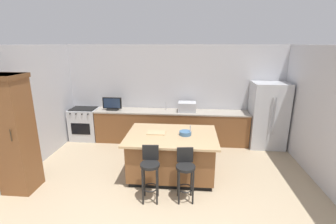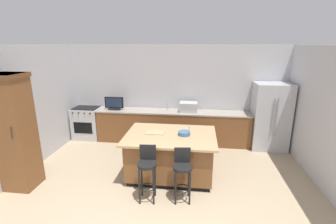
{
  "view_description": "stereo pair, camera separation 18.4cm",
  "coord_description": "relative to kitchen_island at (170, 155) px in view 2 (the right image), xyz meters",
  "views": [
    {
      "loc": [
        0.43,
        -2.61,
        2.74
      ],
      "look_at": [
        -0.05,
        2.73,
        1.21
      ],
      "focal_mm": 26.05,
      "sensor_mm": 36.0,
      "label": 1
    },
    {
      "loc": [
        0.61,
        -2.59,
        2.74
      ],
      "look_at": [
        -0.05,
        2.73,
        1.21
      ],
      "focal_mm": 26.05,
      "sensor_mm": 36.0,
      "label": 2
    }
  ],
  "objects": [
    {
      "name": "wall_back",
      "position": [
        -0.08,
        2.19,
        0.89
      ],
      "size": [
        6.58,
        0.12,
        2.7
      ],
      "primitive_type": "cube",
      "color": "#BCBCC1",
      "rests_on": "ground_plane"
    },
    {
      "name": "wall_left",
      "position": [
        -3.17,
        0.06,
        0.89
      ],
      "size": [
        0.12,
        4.67,
        2.7
      ],
      "primitive_type": "cube",
      "color": "#BCBCC1",
      "rests_on": "ground_plane"
    },
    {
      "name": "wall_right",
      "position": [
        3.01,
        0.06,
        0.89
      ],
      "size": [
        0.12,
        4.67,
        2.7
      ],
      "primitive_type": "cube",
      "color": "#BCBCC1",
      "rests_on": "ground_plane"
    },
    {
      "name": "counter_back",
      "position": [
        -0.15,
        1.81,
        -0.01
      ],
      "size": [
        4.26,
        0.62,
        0.91
      ],
      "color": "brown",
      "rests_on": "ground_plane"
    },
    {
      "name": "kitchen_island",
      "position": [
        0.0,
        0.0,
        0.0
      ],
      "size": [
        1.86,
        1.36,
        0.91
      ],
      "color": "black",
      "rests_on": "ground_plane"
    },
    {
      "name": "refrigerator",
      "position": [
        2.44,
        1.75,
        0.41
      ],
      "size": [
        0.91,
        0.76,
        1.75
      ],
      "color": "#B7BABF",
      "rests_on": "ground_plane"
    },
    {
      "name": "range_oven",
      "position": [
        -2.68,
        1.81,
        -0.0
      ],
      "size": [
        0.77,
        0.63,
        0.93
      ],
      "color": "#B7BABF",
      "rests_on": "ground_plane"
    },
    {
      "name": "cabinet_tower",
      "position": [
        -2.83,
        -0.78,
        0.69
      ],
      "size": [
        0.58,
        0.58,
        2.23
      ],
      "color": "brown",
      "rests_on": "ground_plane"
    },
    {
      "name": "microwave",
      "position": [
        0.29,
        1.81,
        0.58
      ],
      "size": [
        0.48,
        0.36,
        0.26
      ],
      "primitive_type": "cube",
      "color": "#B7BABF",
      "rests_on": "counter_back"
    },
    {
      "name": "tv_monitor",
      "position": [
        -1.8,
        1.76,
        0.61
      ],
      "size": [
        0.53,
        0.16,
        0.37
      ],
      "color": "black",
      "rests_on": "counter_back"
    },
    {
      "name": "sink_faucet_back",
      "position": [
        -0.3,
        1.91,
        0.57
      ],
      "size": [
        0.02,
        0.02,
        0.24
      ],
      "primitive_type": "cylinder",
      "color": "#B2B2B7",
      "rests_on": "counter_back"
    },
    {
      "name": "sink_faucet_island",
      "position": [
        0.38,
        0.0,
        0.56
      ],
      "size": [
        0.02,
        0.02,
        0.22
      ],
      "primitive_type": "cylinder",
      "color": "#B2B2B7",
      "rests_on": "kitchen_island"
    },
    {
      "name": "bar_stool_left",
      "position": [
        -0.31,
        -0.9,
        0.14
      ],
      "size": [
        0.34,
        0.35,
        1.01
      ],
      "rotation": [
        0.0,
        0.0,
        0.07
      ],
      "color": "black",
      "rests_on": "ground_plane"
    },
    {
      "name": "bar_stool_right",
      "position": [
        0.31,
        -0.84,
        0.11
      ],
      "size": [
        0.34,
        0.35,
        0.96
      ],
      "rotation": [
        0.0,
        0.0,
        0.12
      ],
      "color": "black",
      "rests_on": "ground_plane"
    },
    {
      "name": "fruit_bowl",
      "position": [
        0.28,
        0.01,
        0.49
      ],
      "size": [
        0.25,
        0.25,
        0.08
      ],
      "primitive_type": "cylinder",
      "color": "#3F668C",
      "rests_on": "kitchen_island"
    },
    {
      "name": "cell_phone",
      "position": [
        0.31,
        0.04,
        0.45
      ],
      "size": [
        0.1,
        0.16,
        0.01
      ],
      "primitive_type": "cube",
      "rotation": [
        0.0,
        0.0,
        0.19
      ],
      "color": "black",
      "rests_on": "kitchen_island"
    },
    {
      "name": "cutting_board",
      "position": [
        -0.33,
        0.07,
        0.46
      ],
      "size": [
        0.39,
        0.26,
        0.02
      ],
      "primitive_type": "cube",
      "rotation": [
        0.0,
        0.0,
        -0.01
      ],
      "color": "tan",
      "rests_on": "kitchen_island"
    }
  ]
}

